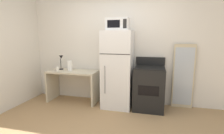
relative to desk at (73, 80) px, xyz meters
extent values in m
cube|color=silver|center=(1.05, 0.34, 0.77)|extent=(5.00, 0.10, 2.60)
cube|color=beige|center=(0.00, 0.00, 0.20)|extent=(1.19, 0.55, 0.04)
cube|color=beige|center=(-0.57, 0.00, -0.17)|extent=(0.04, 0.55, 0.71)
cube|color=beige|center=(0.57, 0.00, -0.17)|extent=(0.04, 0.55, 0.71)
cylinder|color=black|center=(-0.36, 0.09, 0.23)|extent=(0.11, 0.11, 0.02)
cylinder|color=black|center=(-0.36, 0.09, 0.37)|extent=(0.02, 0.02, 0.26)
cone|color=black|center=(-0.33, 0.07, 0.54)|extent=(0.10, 0.10, 0.08)
cylinder|color=white|center=(-0.07, -0.02, 0.34)|extent=(0.11, 0.11, 0.24)
cylinder|color=white|center=(-0.35, -0.11, 0.27)|extent=(0.08, 0.08, 0.09)
cube|color=white|center=(1.10, -0.03, 0.31)|extent=(0.64, 0.61, 1.67)
cube|color=black|center=(1.10, -0.34, 0.68)|extent=(0.62, 0.00, 0.01)
cylinder|color=gray|center=(0.90, -0.36, 0.14)|extent=(0.02, 0.02, 0.59)
cube|color=silver|center=(1.10, -0.05, 1.28)|extent=(0.46, 0.34, 0.26)
cube|color=black|center=(1.05, -0.23, 1.28)|extent=(0.26, 0.01, 0.15)
cube|color=black|center=(1.28, -0.23, 1.28)|extent=(0.07, 0.01, 0.18)
cube|color=black|center=(1.79, -0.03, -0.08)|extent=(0.64, 0.60, 0.90)
cube|color=black|center=(1.79, -0.03, 0.38)|extent=(0.61, 0.58, 0.02)
cube|color=black|center=(1.79, 0.25, 0.48)|extent=(0.64, 0.04, 0.18)
cube|color=black|center=(1.79, -0.33, -0.03)|extent=(0.41, 0.01, 0.20)
cube|color=#C6B793|center=(2.50, 0.23, 0.17)|extent=(0.44, 0.03, 1.40)
cube|color=#B2BCC6|center=(2.50, 0.22, 0.17)|extent=(0.39, 0.00, 1.26)
camera|label=1|loc=(1.90, -3.67, 1.01)|focal=27.61mm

